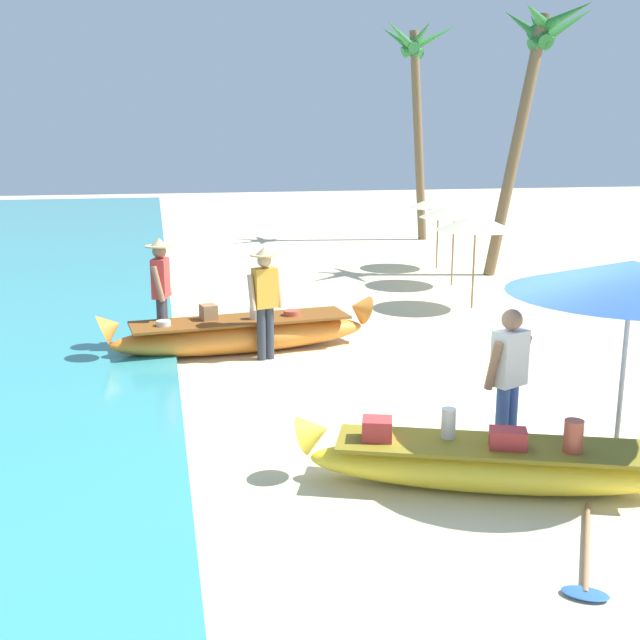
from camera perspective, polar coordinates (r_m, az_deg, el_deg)
name	(u,v)px	position (r m, az deg, el deg)	size (l,w,h in m)	color
ground_plane	(479,446)	(9.14, 11.54, -9.00)	(80.00, 80.00, 0.00)	beige
boat_yellow_foreground	(489,463)	(8.01, 12.26, -10.22)	(3.81, 1.87, 0.79)	yellow
boat_orange_midground	(241,333)	(12.65, -5.79, -0.99)	(4.54, 1.33, 0.86)	orange
person_vendor_hatted	(265,295)	(12.05, -4.06, 1.83)	(0.59, 0.44, 1.78)	#333842
person_tourist_customer	(509,377)	(8.48, 13.65, -4.06)	(0.58, 0.41, 1.69)	#3D5BA8
person_vendor_assistant	(161,287)	(12.67, -11.57, 2.40)	(0.44, 0.59, 1.86)	#333842
patio_umbrella_large	(632,278)	(8.28, 21.88, 2.86)	(2.45, 2.45, 2.24)	#B7B7BC
parasol_row_0	(476,222)	(15.86, 11.33, 7.04)	(1.60, 1.60, 1.91)	#8E6B47
parasol_row_1	(454,210)	(18.26, 9.82, 7.91)	(1.60, 1.60, 1.91)	#8E6B47
parasol_row_2	(439,202)	(20.63, 8.69, 8.57)	(1.60, 1.60, 1.91)	#8E6B47
palm_tree_tall_inland	(536,64)	(20.24, 15.57, 17.61)	(2.57, 2.59, 6.55)	brown
palm_tree_leaning_seaward	(415,71)	(26.28, 6.97, 17.63)	(2.75, 2.43, 6.98)	brown
paddle	(586,561)	(7.05, 18.93, -16.33)	(1.03, 1.52, 0.05)	#8E6B47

